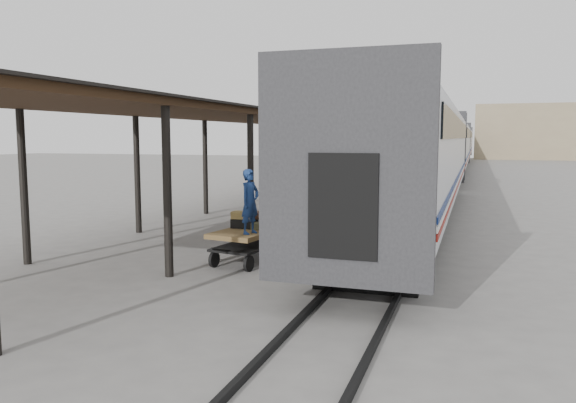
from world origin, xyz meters
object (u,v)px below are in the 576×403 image
at_px(luggage_tug, 325,180).
at_px(pedestrian, 311,180).
at_px(baggage_cart, 251,237).
at_px(porter, 250,202).

relative_size(luggage_tug, pedestrian, 0.98).
bearing_deg(baggage_cart, pedestrian, 108.97).
bearing_deg(porter, luggage_tug, 26.96).
xyz_separation_m(luggage_tug, porter, (3.39, -20.14, 0.98)).
distance_m(luggage_tug, pedestrian, 3.95).
height_order(baggage_cart, pedestrian, pedestrian).
height_order(luggage_tug, porter, porter).
relative_size(baggage_cart, pedestrian, 1.40).
bearing_deg(pedestrian, baggage_cart, 97.49).
xyz_separation_m(baggage_cart, porter, (0.25, -0.65, 1.00)).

